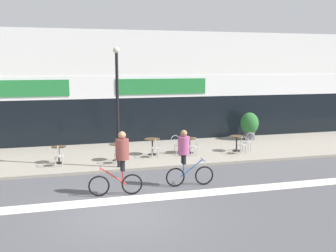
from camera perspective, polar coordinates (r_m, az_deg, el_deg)
The scene contains 20 objects.
ground_plane at distance 11.81m, azimuth -6.68°, elevation -12.59°, with size 120.00×120.00×0.00m, color #4C4C51.
sidewalk_slab at distance 18.69m, azimuth -9.97°, elevation -4.36°, with size 40.00×5.50×0.12m, color gray.
storefront_facade at distance 22.93m, azimuth -11.26°, elevation 5.59°, with size 40.00×4.06×6.11m.
bike_lane_stripe at distance 12.90m, azimuth -7.46°, elevation -10.69°, with size 36.00×0.70×0.01m, color silver.
bistro_table_0 at distance 17.47m, azimuth -15.57°, elevation -3.57°, with size 0.61×0.61×0.73m.
bistro_table_1 at distance 17.42m, azimuth -7.43°, elevation -3.28°, with size 0.67×0.67×0.75m.
bistro_table_2 at distance 18.37m, azimuth -2.29°, elevation -2.52°, with size 0.74×0.74×0.76m.
bistro_table_3 at distance 18.75m, azimuth 3.14°, elevation -2.39°, with size 0.71×0.71×0.72m.
bistro_table_4 at distance 19.36m, azimuth 9.93°, elevation -2.08°, with size 0.65×0.65×0.76m.
cafe_chair_0_near at distance 16.86m, azimuth -15.62°, elevation -4.00°, with size 0.44×0.59×0.90m.
cafe_chair_1_near at distance 16.82m, azimuth -7.13°, elevation -3.77°, with size 0.43×0.59×0.90m.
cafe_chair_2_near at distance 17.78m, azimuth -1.87°, elevation -3.00°, with size 0.45×0.60×0.90m.
cafe_chair_3_near at distance 18.17m, azimuth 3.78°, elevation -2.76°, with size 0.44×0.59×0.90m.
cafe_chair_3_side at distance 18.56m, azimuth 1.30°, elevation -2.49°, with size 0.58×0.41×0.90m.
cafe_chair_4_near at distance 18.82m, azimuth 10.76°, elevation -2.49°, with size 0.45×0.60×0.90m.
cafe_chair_4_side at distance 19.63m, azimuth 11.59°, elevation -2.04°, with size 0.58×0.42×0.90m.
planter_pot at distance 22.49m, azimuth 11.74°, elevation 0.15°, with size 1.01×1.01×1.53m.
lamp_post at distance 15.96m, azimuth -7.36°, elevation 3.97°, with size 0.26×0.26×4.88m.
cyclist_0 at distance 13.07m, azimuth -6.91°, elevation -4.73°, with size 1.80×0.54×2.16m.
cyclist_1 at distance 13.97m, azimuth 2.57°, elevation -4.18°, with size 1.76×0.49×2.04m.
Camera 1 is at (-1.54, -10.88, 4.33)m, focal length 42.00 mm.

